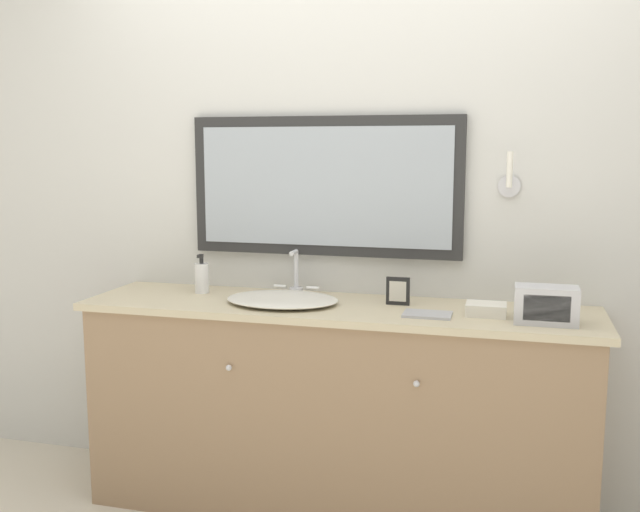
% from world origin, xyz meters
% --- Properties ---
extents(wall_back, '(8.00, 0.18, 2.55)m').
position_xyz_m(wall_back, '(-0.00, 0.58, 1.28)').
color(wall_back, silver).
rests_on(wall_back, ground_plane).
extents(vanity_counter, '(2.10, 0.52, 0.89)m').
position_xyz_m(vanity_counter, '(0.00, 0.29, 0.44)').
color(vanity_counter, '#937556').
rests_on(vanity_counter, ground_plane).
extents(sink_basin, '(0.47, 0.40, 0.20)m').
position_xyz_m(sink_basin, '(-0.22, 0.27, 0.90)').
color(sink_basin, silver).
rests_on(sink_basin, vanity_counter).
extents(soap_bottle, '(0.06, 0.06, 0.17)m').
position_xyz_m(soap_bottle, '(-0.63, 0.38, 0.95)').
color(soap_bottle, white).
rests_on(soap_bottle, vanity_counter).
extents(appliance_box, '(0.22, 0.12, 0.14)m').
position_xyz_m(appliance_box, '(0.81, 0.19, 0.95)').
color(appliance_box, '#BCBCC1').
rests_on(appliance_box, vanity_counter).
extents(picture_frame, '(0.10, 0.01, 0.11)m').
position_xyz_m(picture_frame, '(0.24, 0.36, 0.94)').
color(picture_frame, black).
rests_on(picture_frame, vanity_counter).
extents(hand_towel_near_sink, '(0.15, 0.12, 0.05)m').
position_xyz_m(hand_towel_near_sink, '(0.60, 0.27, 0.91)').
color(hand_towel_near_sink, silver).
rests_on(hand_towel_near_sink, vanity_counter).
extents(metal_tray, '(0.18, 0.13, 0.01)m').
position_xyz_m(metal_tray, '(0.38, 0.20, 0.89)').
color(metal_tray, '#ADADB2').
rests_on(metal_tray, vanity_counter).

